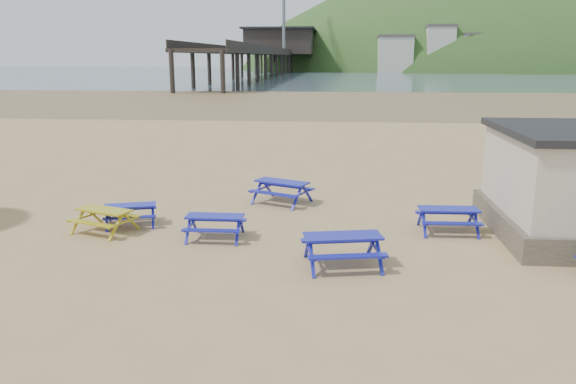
# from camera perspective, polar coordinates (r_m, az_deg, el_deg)

# --- Properties ---
(ground) EXTENTS (400.00, 400.00, 0.00)m
(ground) POSITION_cam_1_polar(r_m,az_deg,el_deg) (16.34, -2.70, -4.60)
(ground) COLOR tan
(ground) RESTS_ON ground
(wet_sand) EXTENTS (400.00, 400.00, 0.00)m
(wet_sand) POSITION_cam_1_polar(r_m,az_deg,el_deg) (70.60, 3.35, 9.41)
(wet_sand) COLOR olive
(wet_sand) RESTS_ON ground
(sea) EXTENTS (400.00, 400.00, 0.00)m
(sea) POSITION_cam_1_polar(r_m,az_deg,el_deg) (185.46, 4.48, 11.95)
(sea) COLOR #475966
(sea) RESTS_ON ground
(picnic_table_blue_a) EXTENTS (1.86, 1.66, 0.65)m
(picnic_table_blue_a) POSITION_cam_1_polar(r_m,az_deg,el_deg) (18.04, -15.70, -2.26)
(picnic_table_blue_a) COLOR #131D9F
(picnic_table_blue_a) RESTS_ON ground
(picnic_table_blue_b) EXTENTS (2.36, 2.18, 0.80)m
(picnic_table_blue_b) POSITION_cam_1_polar(r_m,az_deg,el_deg) (20.00, -0.63, 0.00)
(picnic_table_blue_b) COLOR #131D9F
(picnic_table_blue_b) RESTS_ON ground
(picnic_table_blue_c) EXTENTS (1.78, 1.45, 0.73)m
(picnic_table_blue_c) POSITION_cam_1_polar(r_m,az_deg,el_deg) (17.36, 15.94, -2.76)
(picnic_table_blue_c) COLOR #131D9F
(picnic_table_blue_c) RESTS_ON ground
(picnic_table_blue_d) EXTENTS (1.64, 1.32, 0.69)m
(picnic_table_blue_d) POSITION_cam_1_polar(r_m,az_deg,el_deg) (16.24, -7.41, -3.54)
(picnic_table_blue_d) COLOR #131D9F
(picnic_table_blue_d) RESTS_ON ground
(picnic_table_blue_e) EXTENTS (2.18, 1.89, 0.80)m
(picnic_table_blue_e) POSITION_cam_1_polar(r_m,az_deg,el_deg) (14.08, 5.57, -5.93)
(picnic_table_blue_e) COLOR #131D9F
(picnic_table_blue_e) RESTS_ON ground
(picnic_table_yellow) EXTENTS (2.04, 1.85, 0.70)m
(picnic_table_yellow) POSITION_cam_1_polar(r_m,az_deg,el_deg) (17.57, -18.14, -2.77)
(picnic_table_yellow) COLOR #ACA40A
(picnic_table_yellow) RESTS_ON ground
(pier) EXTENTS (24.00, 220.00, 39.29)m
(pier) POSITION_cam_1_polar(r_m,az_deg,el_deg) (194.66, -0.92, 13.67)
(pier) COLOR black
(pier) RESTS_ON ground
(headland_town) EXTENTS (264.00, 144.00, 108.00)m
(headland_town) POSITION_cam_1_polar(r_m,az_deg,el_deg) (260.77, 25.05, 9.01)
(headland_town) COLOR #2D4C1E
(headland_town) RESTS_ON ground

